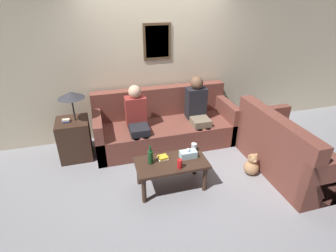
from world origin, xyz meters
The scene contains 14 objects.
ground_plane centered at (0.00, 0.00, 0.00)m, with size 16.00×16.00×0.00m, color gray.
wall_back centered at (0.00, 1.04, 1.30)m, with size 9.00×0.08×2.60m.
couch_main centered at (0.00, 0.57, 0.31)m, with size 2.43×0.93×0.94m.
couch_side centered at (1.56, -0.76, 0.31)m, with size 0.93×1.68×0.94m.
coffee_table centered at (-0.24, -0.67, 0.36)m, with size 0.97×0.50×0.43m.
side_table_with_lamp centered at (-1.52, 0.49, 0.40)m, with size 0.51×0.49×1.14m.
wine_bottle centered at (-0.51, -0.63, 0.53)m, with size 0.07×0.07×0.26m.
drinking_glass centered at (0.15, -0.50, 0.49)m, with size 0.08×0.08×0.11m.
book_stack centered at (-0.33, -0.58, 0.45)m, with size 0.15×0.13×0.04m.
soda_can centered at (-0.17, -0.83, 0.49)m, with size 0.07×0.07×0.12m.
tissue_box centered at (0.01, -0.64, 0.48)m, with size 0.23×0.12×0.15m.
person_left centered at (-0.50, 0.40, 0.61)m, with size 0.34×0.59×1.14m.
person_right centered at (0.56, 0.41, 0.64)m, with size 0.34×0.57×1.19m.
teddy_bear centered at (1.00, -0.72, 0.15)m, with size 0.22×0.22×0.35m.
Camera 1 is at (-1.07, -3.45, 2.50)m, focal length 28.00 mm.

